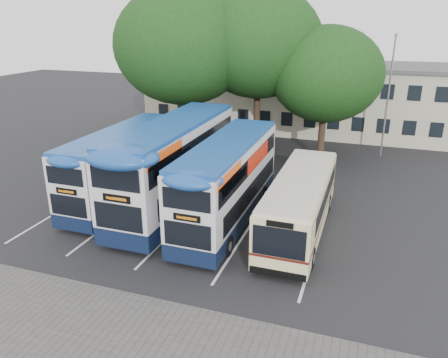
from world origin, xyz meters
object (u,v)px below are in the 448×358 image
object	(u,v)px
tree_mid	(259,43)
bus_dd_mid	(175,161)
lamp_post	(389,90)
bus_dd_left	(123,162)
tree_right	(326,74)
bus_dd_right	(228,178)
tree_left	(183,46)
bus_single	(300,200)

from	to	relation	value
tree_mid	bus_dd_mid	world-z (taller)	tree_mid
lamp_post	bus_dd_left	size ratio (longest dim) A/B	0.91
tree_right	bus_dd_left	size ratio (longest dim) A/B	0.97
tree_mid	bus_dd_left	distance (m)	14.17
tree_mid	bus_dd_mid	distance (m)	13.23
tree_mid	tree_right	xyz separation A→B (m)	(5.12, -0.60, -1.99)
lamp_post	bus_dd_right	size ratio (longest dim) A/B	0.87
tree_left	bus_dd_left	size ratio (longest dim) A/B	1.25
tree_mid	bus_dd_right	world-z (taller)	tree_mid
bus_single	bus_dd_right	bearing A→B (deg)	-178.50
tree_left	tree_mid	bearing A→B (deg)	20.36
tree_right	bus_dd_mid	xyz separation A→B (m)	(-6.54, -11.29, -3.63)
bus_dd_mid	bus_single	size ratio (longest dim) A/B	1.21
tree_left	bus_dd_right	bearing A→B (deg)	-56.46
bus_dd_left	bus_dd_right	bearing A→B (deg)	-6.77
tree_left	bus_dd_right	size ratio (longest dim) A/B	1.19
bus_single	lamp_post	bearing A→B (deg)	75.27
lamp_post	tree_left	bearing A→B (deg)	-165.41
lamp_post	bus_single	distance (m)	15.38
tree_left	tree_mid	distance (m)	5.57
tree_right	bus_single	xyz separation A→B (m)	(0.51, -12.02, -4.68)
tree_mid	bus_dd_right	distance (m)	14.16
bus_dd_mid	bus_dd_right	size ratio (longest dim) A/B	1.13
lamp_post	tree_mid	size ratio (longest dim) A/B	0.73
bus_dd_left	tree_right	bearing A→B (deg)	49.05
bus_dd_left	bus_single	xyz separation A→B (m)	(10.35, -0.69, -0.64)
bus_dd_left	bus_dd_mid	world-z (taller)	bus_dd_mid
tree_right	bus_single	size ratio (longest dim) A/B	1.00
lamp_post	bus_dd_mid	world-z (taller)	lamp_post
tree_mid	bus_dd_right	bearing A→B (deg)	-81.41
tree_right	bus_single	bearing A→B (deg)	-87.55
bus_single	tree_right	bearing A→B (deg)	92.45
tree_mid	tree_left	bearing A→B (deg)	-159.64
lamp_post	bus_dd_right	bearing A→B (deg)	-117.29
tree_right	bus_dd_left	xyz separation A→B (m)	(-9.83, -11.33, -4.04)
tree_left	lamp_post	bearing A→B (deg)	14.59
tree_left	tree_mid	size ratio (longest dim) A/B	1.01
tree_right	bus_dd_right	bearing A→B (deg)	-104.81
tree_left	bus_dd_mid	size ratio (longest dim) A/B	1.06
lamp_post	bus_dd_mid	distance (m)	17.70
tree_left	tree_right	world-z (taller)	tree_left
tree_mid	tree_right	bearing A→B (deg)	-6.65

